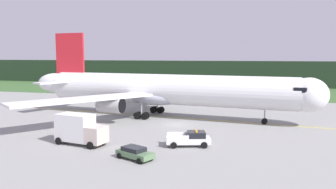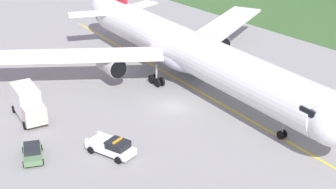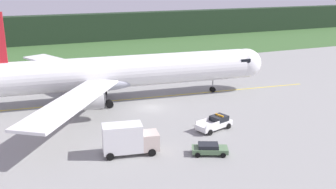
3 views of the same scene
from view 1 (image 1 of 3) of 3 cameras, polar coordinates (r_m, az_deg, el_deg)
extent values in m
plane|color=gray|center=(53.61, 1.39, -5.02)|extent=(320.00, 320.00, 0.00)
cube|color=#385D2D|center=(103.24, 8.41, 0.55)|extent=(320.00, 36.23, 0.04)
cube|color=#1D2E1E|center=(122.75, 9.64, 3.51)|extent=(288.00, 5.26, 8.69)
cube|color=yellow|center=(59.92, -0.28, -3.77)|extent=(69.63, 7.21, 0.01)
cylinder|color=white|center=(59.23, -0.28, 0.87)|extent=(44.01, 9.50, 5.20)
ellipsoid|color=white|center=(55.10, 22.44, -0.07)|extent=(6.21, 5.74, 5.20)
ellipsoid|color=white|center=(71.21, -18.09, 1.83)|extent=(8.67, 4.71, 3.90)
ellipsoid|color=#A9ACBC|center=(60.22, -2.21, -0.41)|extent=(10.74, 6.45, 2.86)
cube|color=black|center=(55.00, 21.19, 0.93)|extent=(2.28, 5.10, 0.70)
cube|color=white|center=(73.68, -2.94, 1.49)|extent=(13.25, 22.09, 0.35)
cylinder|color=#AAAAAA|center=(69.59, -2.32, 0.15)|extent=(4.25, 2.89, 2.50)
cylinder|color=black|center=(68.79, -0.74, 0.08)|extent=(0.35, 2.30, 2.30)
cube|color=white|center=(52.71, -13.83, -0.75)|extent=(16.59, 20.73, 0.35)
cylinder|color=#AAAAAA|center=(54.51, -9.55, -1.74)|extent=(4.25, 2.89, 2.50)
cylinder|color=black|center=(53.49, -7.65, -1.86)|extent=(0.35, 2.30, 2.30)
cube|color=red|center=(68.86, -16.03, 6.05)|extent=(6.23, 1.05, 9.03)
cube|color=white|center=(72.49, -14.34, 2.44)|extent=(4.06, 7.81, 0.28)
cube|color=white|center=(66.30, -18.29, 1.94)|extent=(5.30, 7.83, 0.28)
cylinder|color=gray|center=(55.78, 15.82, -3.15)|extent=(0.20, 0.20, 2.28)
cylinder|color=black|center=(56.23, 15.81, -4.25)|extent=(0.92, 0.31, 0.90)
cylinder|color=black|center=(55.73, 15.75, -4.35)|extent=(0.92, 0.31, 0.90)
cylinder|color=gray|center=(63.92, -1.81, -1.54)|extent=(0.28, 0.28, 2.28)
cylinder|color=black|center=(63.51, -1.35, -2.63)|extent=(1.22, 0.42, 1.20)
cylinder|color=black|center=(64.14, -1.11, -2.54)|extent=(1.22, 0.42, 1.20)
cylinder|color=black|center=(64.05, -2.51, -2.56)|extent=(1.22, 0.42, 1.20)
cylinder|color=black|center=(64.69, -2.26, -2.47)|extent=(1.22, 0.42, 1.20)
cylinder|color=gray|center=(57.84, -4.45, -2.43)|extent=(0.28, 0.28, 2.28)
cylinder|color=black|center=(58.04, -3.67, -3.53)|extent=(1.22, 0.42, 1.20)
cylinder|color=black|center=(57.42, -3.97, -3.64)|extent=(1.22, 0.42, 1.20)
cylinder|color=black|center=(58.64, -4.91, -3.43)|extent=(1.22, 0.42, 1.20)
cylinder|color=black|center=(58.02, -5.22, -3.55)|extent=(1.22, 0.42, 1.20)
cube|color=silver|center=(41.06, 3.39, -7.61)|extent=(5.58, 3.41, 0.70)
cube|color=black|center=(40.98, 4.72, -6.64)|extent=(2.53, 2.34, 0.70)
cube|color=silver|center=(41.75, 1.56, -6.55)|extent=(2.43, 0.83, 0.45)
cube|color=silver|center=(39.93, 1.70, -7.16)|extent=(2.43, 0.83, 0.45)
cube|color=orange|center=(40.88, 4.72, -6.05)|extent=(0.59, 1.38, 0.16)
cylinder|color=black|center=(42.29, 5.70, -7.70)|extent=(0.80, 0.45, 0.76)
cylinder|color=black|center=(40.36, 6.05, -8.40)|extent=(0.80, 0.45, 0.76)
cylinder|color=black|center=(42.02, 0.84, -7.76)|extent=(0.80, 0.45, 0.76)
cylinder|color=black|center=(40.07, 0.94, -8.47)|extent=(0.80, 0.45, 0.76)
cube|color=beige|center=(41.41, -11.82, -6.59)|extent=(2.28, 2.69, 2.00)
cube|color=silver|center=(43.26, -15.22, -5.28)|extent=(4.84, 3.13, 3.24)
cylinder|color=#99999E|center=(43.07, -14.24, -7.63)|extent=(0.78, 0.23, 1.04)
cylinder|color=#99999E|center=(44.22, -16.04, -7.32)|extent=(0.78, 0.23, 1.04)
cylinder|color=black|center=(42.58, -10.80, -7.59)|extent=(0.93, 0.41, 0.90)
cylinder|color=black|center=(40.74, -12.82, -8.29)|extent=(0.93, 0.41, 0.90)
cylinder|color=black|center=(45.50, -15.68, -6.80)|extent=(0.93, 0.41, 0.90)
cylinder|color=black|center=(43.79, -17.76, -7.39)|extent=(0.93, 0.41, 0.90)
cube|color=#577A51|center=(36.25, -5.48, -9.82)|extent=(4.50, 3.32, 0.55)
cube|color=black|center=(36.25, -5.72, -9.00)|extent=(2.75, 2.38, 0.45)
cylinder|color=black|center=(36.00, -2.77, -10.37)|extent=(0.62, 0.41, 0.60)
cylinder|color=black|center=(34.73, -4.85, -11.03)|extent=(0.62, 0.41, 0.60)
cylinder|color=black|center=(37.93, -6.04, -9.51)|extent=(0.62, 0.41, 0.60)
cylinder|color=black|center=(36.73, -8.12, -10.08)|extent=(0.62, 0.41, 0.60)
cube|color=black|center=(43.49, 2.26, -7.76)|extent=(0.65, 0.65, 0.03)
cone|color=orange|center=(43.39, 2.26, -7.25)|extent=(0.50, 0.50, 0.78)
camera|label=2|loc=(38.04, 84.46, 26.68)|focal=56.37mm
camera|label=3|loc=(34.48, -82.55, 15.73)|focal=41.64mm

